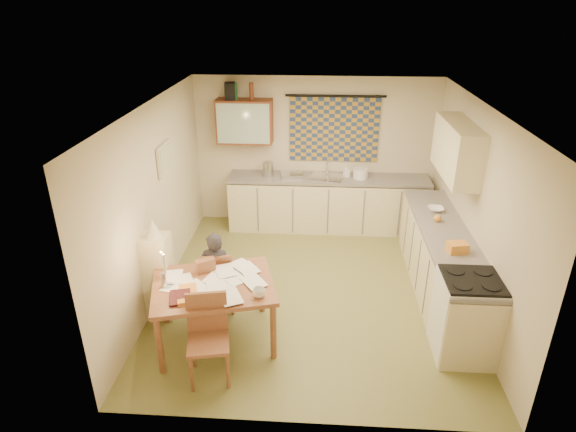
# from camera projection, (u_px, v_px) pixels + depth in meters

# --- Properties ---
(floor) EXTENTS (4.00, 4.50, 0.02)m
(floor) POSITION_uv_depth(u_px,v_px,m) (311.00, 290.00, 6.56)
(floor) COLOR olive
(floor) RESTS_ON ground
(ceiling) EXTENTS (4.00, 4.50, 0.02)m
(ceiling) POSITION_uv_depth(u_px,v_px,m) (315.00, 105.00, 5.50)
(ceiling) COLOR white
(ceiling) RESTS_ON floor
(wall_back) EXTENTS (4.00, 0.02, 2.50)m
(wall_back) POSITION_uv_depth(u_px,v_px,m) (315.00, 152.00, 8.08)
(wall_back) COLOR beige
(wall_back) RESTS_ON floor
(wall_front) EXTENTS (4.00, 0.02, 2.50)m
(wall_front) POSITION_uv_depth(u_px,v_px,m) (308.00, 314.00, 3.98)
(wall_front) COLOR beige
(wall_front) RESTS_ON floor
(wall_left) EXTENTS (0.02, 4.50, 2.50)m
(wall_left) POSITION_uv_depth(u_px,v_px,m) (156.00, 202.00, 6.15)
(wall_left) COLOR beige
(wall_left) RESTS_ON floor
(wall_right) EXTENTS (0.02, 4.50, 2.50)m
(wall_right) POSITION_uv_depth(u_px,v_px,m) (476.00, 210.00, 5.91)
(wall_right) COLOR beige
(wall_right) RESTS_ON floor
(window_blind) EXTENTS (1.45, 0.03, 1.05)m
(window_blind) POSITION_uv_depth(u_px,v_px,m) (334.00, 130.00, 7.86)
(window_blind) COLOR navy
(window_blind) RESTS_ON wall_back
(curtain_rod) EXTENTS (1.60, 0.04, 0.04)m
(curtain_rod) POSITION_uv_depth(u_px,v_px,m) (336.00, 96.00, 7.61)
(curtain_rod) COLOR black
(curtain_rod) RESTS_ON wall_back
(wall_cabinet) EXTENTS (0.90, 0.34, 0.70)m
(wall_cabinet) POSITION_uv_depth(u_px,v_px,m) (245.00, 121.00, 7.75)
(wall_cabinet) COLOR #5B2916
(wall_cabinet) RESTS_ON wall_back
(wall_cabinet_glass) EXTENTS (0.84, 0.02, 0.64)m
(wall_cabinet_glass) POSITION_uv_depth(u_px,v_px,m) (243.00, 124.00, 7.60)
(wall_cabinet_glass) COLOR #99B2A5
(wall_cabinet_glass) RESTS_ON wall_back
(upper_cabinet_right) EXTENTS (0.34, 1.30, 0.70)m
(upper_cabinet_right) POSITION_uv_depth(u_px,v_px,m) (457.00, 150.00, 6.17)
(upper_cabinet_right) COLOR beige
(upper_cabinet_right) RESTS_ON wall_right
(framed_print) EXTENTS (0.04, 0.50, 0.40)m
(framed_print) POSITION_uv_depth(u_px,v_px,m) (164.00, 158.00, 6.32)
(framed_print) COLOR beige
(framed_print) RESTS_ON wall_left
(print_canvas) EXTENTS (0.01, 0.42, 0.32)m
(print_canvas) POSITION_uv_depth(u_px,v_px,m) (166.00, 158.00, 6.32)
(print_canvas) COLOR silver
(print_canvas) RESTS_ON wall_left
(counter_back) EXTENTS (3.30, 0.62, 0.92)m
(counter_back) POSITION_uv_depth(u_px,v_px,m) (328.00, 203.00, 8.12)
(counter_back) COLOR beige
(counter_back) RESTS_ON floor
(counter_right) EXTENTS (0.62, 2.95, 0.92)m
(counter_right) POSITION_uv_depth(u_px,v_px,m) (442.00, 265.00, 6.27)
(counter_right) COLOR beige
(counter_right) RESTS_ON floor
(stove) EXTENTS (0.62, 0.62, 0.96)m
(stove) POSITION_uv_depth(u_px,v_px,m) (466.00, 317.00, 5.22)
(stove) COLOR white
(stove) RESTS_ON floor
(sink) EXTENTS (0.65, 0.58, 0.10)m
(sink) POSITION_uv_depth(u_px,v_px,m) (327.00, 180.00, 7.94)
(sink) COLOR silver
(sink) RESTS_ON counter_back
(tap) EXTENTS (0.04, 0.04, 0.28)m
(tap) POSITION_uv_depth(u_px,v_px,m) (327.00, 166.00, 8.03)
(tap) COLOR silver
(tap) RESTS_ON counter_back
(dish_rack) EXTENTS (0.39, 0.35, 0.06)m
(dish_rack) POSITION_uv_depth(u_px,v_px,m) (292.00, 175.00, 7.95)
(dish_rack) COLOR silver
(dish_rack) RESTS_ON counter_back
(kettle) EXTENTS (0.23, 0.23, 0.24)m
(kettle) POSITION_uv_depth(u_px,v_px,m) (268.00, 169.00, 7.93)
(kettle) COLOR silver
(kettle) RESTS_ON counter_back
(mixing_bowl) EXTENTS (0.25, 0.25, 0.16)m
(mixing_bowl) POSITION_uv_depth(u_px,v_px,m) (361.00, 173.00, 7.86)
(mixing_bowl) COLOR white
(mixing_bowl) RESTS_ON counter_back
(soap_bottle) EXTENTS (0.15, 0.15, 0.19)m
(soap_bottle) POSITION_uv_depth(u_px,v_px,m) (347.00, 171.00, 7.91)
(soap_bottle) COLOR white
(soap_bottle) RESTS_ON counter_back
(bowl) EXTENTS (0.23, 0.23, 0.05)m
(bowl) POSITION_uv_depth(u_px,v_px,m) (436.00, 209.00, 6.68)
(bowl) COLOR white
(bowl) RESTS_ON counter_right
(orange_bag) EXTENTS (0.24, 0.19, 0.12)m
(orange_bag) POSITION_uv_depth(u_px,v_px,m) (457.00, 248.00, 5.60)
(orange_bag) COLOR orange
(orange_bag) RESTS_ON counter_right
(fruit_orange) EXTENTS (0.10, 0.10, 0.10)m
(fruit_orange) POSITION_uv_depth(u_px,v_px,m) (438.00, 218.00, 6.36)
(fruit_orange) COLOR orange
(fruit_orange) RESTS_ON counter_right
(speaker) EXTENTS (0.18, 0.22, 0.26)m
(speaker) POSITION_uv_depth(u_px,v_px,m) (230.00, 91.00, 7.56)
(speaker) COLOR black
(speaker) RESTS_ON wall_cabinet
(bottle_green) EXTENTS (0.08, 0.08, 0.26)m
(bottle_green) POSITION_uv_depth(u_px,v_px,m) (235.00, 91.00, 7.56)
(bottle_green) COLOR #195926
(bottle_green) RESTS_ON wall_cabinet
(bottle_brown) EXTENTS (0.09, 0.09, 0.26)m
(bottle_brown) POSITION_uv_depth(u_px,v_px,m) (251.00, 91.00, 7.54)
(bottle_brown) COLOR #5B2916
(bottle_brown) RESTS_ON wall_cabinet
(dining_table) EXTENTS (1.53, 1.30, 0.75)m
(dining_table) POSITION_uv_depth(u_px,v_px,m) (215.00, 312.00, 5.47)
(dining_table) COLOR brown
(dining_table) RESTS_ON floor
(chair_far) EXTENTS (0.43, 0.43, 0.84)m
(chair_far) POSITION_uv_depth(u_px,v_px,m) (220.00, 290.00, 6.07)
(chair_far) COLOR brown
(chair_far) RESTS_ON floor
(chair_near) EXTENTS (0.49, 0.49, 0.93)m
(chair_near) POSITION_uv_depth(u_px,v_px,m) (209.00, 354.00, 4.96)
(chair_near) COLOR brown
(chair_near) RESTS_ON floor
(person) EXTENTS (0.43, 0.31, 1.11)m
(person) POSITION_uv_depth(u_px,v_px,m) (216.00, 274.00, 5.88)
(person) COLOR black
(person) RESTS_ON floor
(shelf_stand) EXTENTS (0.32, 0.30, 1.10)m
(shelf_stand) POSITION_uv_depth(u_px,v_px,m) (159.00, 277.00, 5.83)
(shelf_stand) COLOR beige
(shelf_stand) RESTS_ON floor
(lampshade) EXTENTS (0.20, 0.20, 0.22)m
(lampshade) POSITION_uv_depth(u_px,v_px,m) (153.00, 228.00, 5.55)
(lampshade) COLOR beige
(lampshade) RESTS_ON shelf_stand
(letter_rack) EXTENTS (0.24, 0.20, 0.16)m
(letter_rack) POSITION_uv_depth(u_px,v_px,m) (205.00, 266.00, 5.52)
(letter_rack) COLOR brown
(letter_rack) RESTS_ON dining_table
(mug) EXTENTS (0.22, 0.22, 0.10)m
(mug) POSITION_uv_depth(u_px,v_px,m) (259.00, 293.00, 5.07)
(mug) COLOR white
(mug) RESTS_ON dining_table
(magazine) EXTENTS (0.35, 0.39, 0.03)m
(magazine) POSITION_uv_depth(u_px,v_px,m) (169.00, 299.00, 5.03)
(magazine) COLOR maroon
(magazine) RESTS_ON dining_table
(book) EXTENTS (0.33, 0.36, 0.02)m
(book) POSITION_uv_depth(u_px,v_px,m) (179.00, 292.00, 5.16)
(book) COLOR orange
(book) RESTS_ON dining_table
(orange_box) EXTENTS (0.14, 0.12, 0.04)m
(orange_box) POSITION_uv_depth(u_px,v_px,m) (183.00, 302.00, 4.96)
(orange_box) COLOR orange
(orange_box) RESTS_ON dining_table
(eyeglasses) EXTENTS (0.14, 0.10, 0.02)m
(eyeglasses) POSITION_uv_depth(u_px,v_px,m) (229.00, 297.00, 5.07)
(eyeglasses) COLOR black
(eyeglasses) RESTS_ON dining_table
(candle_holder) EXTENTS (0.08, 0.08, 0.18)m
(candle_holder) POSITION_uv_depth(u_px,v_px,m) (164.00, 280.00, 5.22)
(candle_holder) COLOR silver
(candle_holder) RESTS_ON dining_table
(candle) EXTENTS (0.03, 0.03, 0.22)m
(candle) POSITION_uv_depth(u_px,v_px,m) (164.00, 263.00, 5.15)
(candle) COLOR white
(candle) RESTS_ON dining_table
(candle_flame) EXTENTS (0.02, 0.02, 0.02)m
(candle_flame) POSITION_uv_depth(u_px,v_px,m) (161.00, 252.00, 5.12)
(candle_flame) COLOR #FFCC66
(candle_flame) RESTS_ON dining_table
(papers) EXTENTS (1.24, 1.01, 0.03)m
(papers) POSITION_uv_depth(u_px,v_px,m) (216.00, 279.00, 5.38)
(papers) COLOR white
(papers) RESTS_ON dining_table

